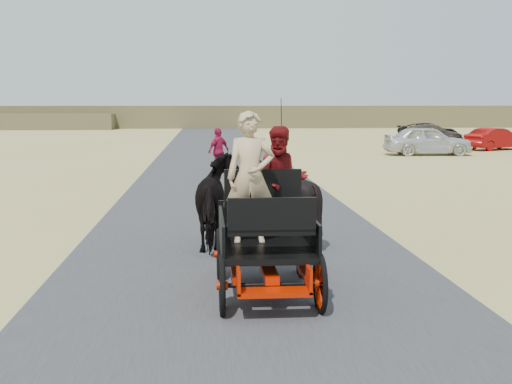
{
  "coord_description": "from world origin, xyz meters",
  "views": [
    {
      "loc": [
        -0.62,
        -9.63,
        2.61
      ],
      "look_at": [
        0.2,
        0.6,
        1.2
      ],
      "focal_mm": 45.0,
      "sensor_mm": 36.0,
      "label": 1
    }
  ],
  "objects": [
    {
      "name": "ground",
      "position": [
        0.0,
        0.0,
        0.0
      ],
      "size": [
        140.0,
        140.0,
        0.0
      ],
      "primitive_type": "plane",
      "color": "tan"
    },
    {
      "name": "road",
      "position": [
        0.0,
        0.0,
        0.01
      ],
      "size": [
        6.0,
        140.0,
        0.01
      ],
      "primitive_type": "cube",
      "color": "#38383A",
      "rests_on": "ground"
    },
    {
      "name": "ridge_far",
      "position": [
        0.0,
        62.0,
        1.2
      ],
      "size": [
        140.0,
        6.0,
        2.4
      ],
      "primitive_type": "cube",
      "color": "brown",
      "rests_on": "ground"
    },
    {
      "name": "carriage",
      "position": [
        0.2,
        -1.0,
        0.36
      ],
      "size": [
        1.3,
        2.4,
        0.72
      ],
      "primitive_type": null,
      "color": "black",
      "rests_on": "ground"
    },
    {
      "name": "horse_left",
      "position": [
        -0.35,
        2.0,
        0.85
      ],
      "size": [
        0.91,
        2.01,
        1.7
      ],
      "primitive_type": "imported",
      "rotation": [
        0.0,
        0.0,
        3.14
      ],
      "color": "black",
      "rests_on": "ground"
    },
    {
      "name": "horse_right",
      "position": [
        0.75,
        2.0,
        0.85
      ],
      "size": [
        1.37,
        1.54,
        1.7
      ],
      "primitive_type": "imported",
      "rotation": [
        0.0,
        0.0,
        3.14
      ],
      "color": "black",
      "rests_on": "ground"
    },
    {
      "name": "driver_man",
      "position": [
        -0.0,
        -0.95,
        1.62
      ],
      "size": [
        0.66,
        0.43,
        1.8
      ],
      "primitive_type": "imported",
      "color": "tan",
      "rests_on": "carriage"
    },
    {
      "name": "passenger_woman",
      "position": [
        0.5,
        -0.4,
        1.51
      ],
      "size": [
        0.77,
        0.6,
        1.58
      ],
      "primitive_type": "imported",
      "color": "#660C0F",
      "rests_on": "carriage"
    },
    {
      "name": "pedestrian",
      "position": [
        -0.12,
        14.38,
        0.86
      ],
      "size": [
        1.02,
        1.0,
        1.73
      ],
      "primitive_type": "imported",
      "rotation": [
        0.0,
        0.0,
        3.91
      ],
      "color": "#9D1239",
      "rests_on": "ground"
    },
    {
      "name": "car_a",
      "position": [
        10.77,
        22.47,
        0.75
      ],
      "size": [
        4.48,
        1.99,
        1.5
      ],
      "primitive_type": "imported",
      "rotation": [
        0.0,
        0.0,
        1.52
      ],
      "color": "silver",
      "rests_on": "ground"
    },
    {
      "name": "car_b",
      "position": [
        15.91,
        25.81,
        0.62
      ],
      "size": [
        3.99,
        2.84,
        1.25
      ],
      "primitive_type": "imported",
      "rotation": [
        0.0,
        0.0,
        2.02
      ],
      "color": "maroon",
      "rests_on": "ground"
    },
    {
      "name": "car_c",
      "position": [
        14.31,
        31.76,
        0.63
      ],
      "size": [
        4.53,
        2.37,
        1.25
      ],
      "primitive_type": "imported",
      "rotation": [
        0.0,
        0.0,
        1.72
      ],
      "color": "brown",
      "rests_on": "ground"
    },
    {
      "name": "car_d",
      "position": [
        15.96,
        37.0,
        0.61
      ],
      "size": [
        4.53,
        2.4,
        1.21
      ],
      "primitive_type": "imported",
      "rotation": [
        0.0,
        0.0,
        1.66
      ],
      "color": "black",
      "rests_on": "ground"
    }
  ]
}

